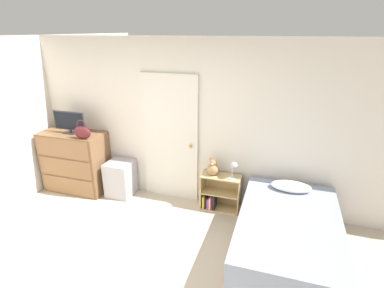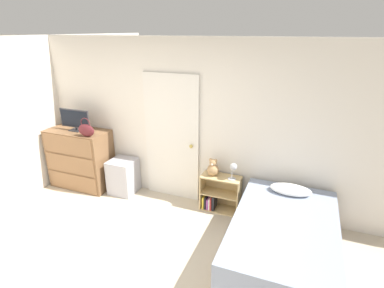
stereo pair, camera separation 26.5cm
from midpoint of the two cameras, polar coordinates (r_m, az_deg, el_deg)
The scene contains 10 objects.
wall_back at distance 4.68m, azimuth -5.18°, elevation 4.06°, with size 10.00×0.06×2.55m.
door_closed at distance 4.74m, azimuth -5.77°, elevation 0.96°, with size 0.91×0.09×2.04m.
dresser at distance 5.56m, azimuth -22.58°, elevation -3.10°, with size 1.07×0.54×1.03m.
tv at distance 5.33m, azimuth -23.68°, elevation 3.88°, with size 0.57×0.16×0.36m.
handbag at distance 4.99m, azimuth -21.62°, elevation 2.10°, with size 0.30×0.10×0.31m.
storage_bin at distance 5.22m, azimuth -14.85°, elevation -6.36°, with size 0.42×0.43×0.59m.
bookshelf at distance 4.72m, azimuth 3.33°, elevation -9.54°, with size 0.60×0.28×0.57m.
teddy_bear at distance 4.52m, azimuth 2.34°, elevation -4.54°, with size 0.18×0.18×0.27m.
desk_lamp at distance 4.39m, azimuth 6.23°, elevation -4.44°, with size 0.13×0.13×0.27m.
bed at distance 3.90m, azimuth 15.78°, elevation -16.88°, with size 1.20×1.94×0.69m.
Camera 1 is at (1.63, -2.04, 2.64)m, focal length 28.00 mm.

